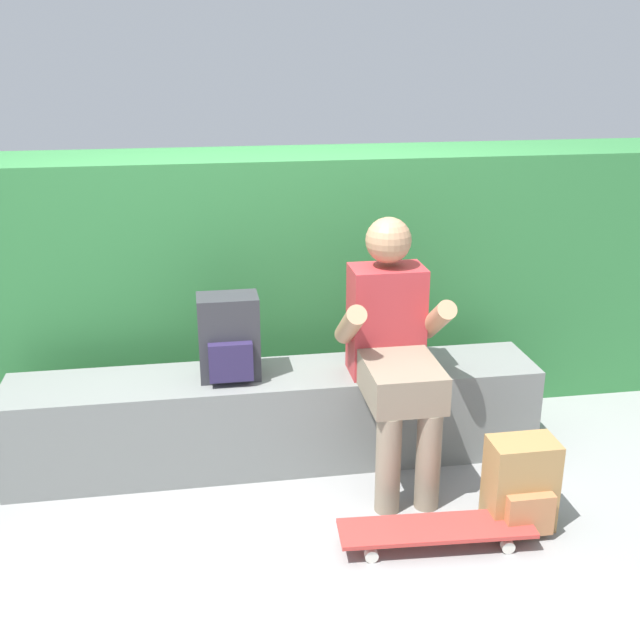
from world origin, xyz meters
The scene contains 7 objects.
ground_plane centered at (0.00, 0.00, 0.00)m, with size 24.00×24.00×0.00m, color gray.
bench_main centered at (0.00, 0.32, 0.23)m, with size 2.54×0.42×0.46m.
person_skater centered at (0.52, 0.11, 0.66)m, with size 0.49×0.62×1.21m.
skateboard_near_person centered at (0.56, -0.49, 0.07)m, with size 0.81×0.25×0.09m.
backpack_on_bench centered at (-0.22, 0.31, 0.66)m, with size 0.28×0.23×0.40m.
backpack_on_ground centered at (0.95, -0.41, 0.19)m, with size 0.28×0.23×0.40m.
hedge_row centered at (-0.22, 1.07, 0.70)m, with size 5.76×0.62×1.40m.
Camera 1 is at (-0.35, -3.08, 1.96)m, focal length 43.78 mm.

